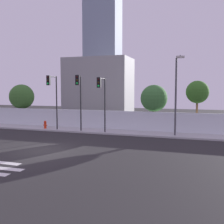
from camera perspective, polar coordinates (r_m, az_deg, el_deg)
The scene contains 13 objects.
ground_plane at distance 18.30m, azimuth -14.89°, elevation -8.07°, with size 80.00×80.00×0.00m, color #282727.
sidewalk at distance 25.41m, azimuth -4.73°, elevation -4.08°, with size 36.00×2.40×0.15m, color #B5B5B5.
perimeter_wall at distance 26.46m, azimuth -3.66°, elevation -1.57°, with size 36.00×0.18×1.80m, color silver.
traffic_light_left at distance 25.41m, azimuth -12.84°, elevation 4.51°, with size 0.35×1.55×5.19m.
traffic_light_center at distance 23.19m, azimuth -2.24°, elevation 4.20°, with size 0.35×1.62×4.95m.
traffic_light_right at distance 24.14m, azimuth -7.21°, elevation 4.56°, with size 0.51×1.48×5.19m.
street_lamp_curbside at distance 22.43m, azimuth 13.85°, elevation 4.77°, with size 0.82×2.07×6.53m.
fire_hydrant at distance 27.04m, azimuth -14.35°, elevation -2.61°, with size 0.44×0.26×0.78m.
roadside_tree_leftmost at distance 31.76m, azimuth -19.07°, elevation 3.18°, with size 2.80×2.80×4.62m.
roadside_tree_midleft at distance 25.61m, azimuth 9.13°, elevation 2.96°, with size 2.59×2.59×4.50m.
roadside_tree_midright at distance 25.27m, azimuth 18.12°, elevation 4.11°, with size 2.07×2.07×4.86m.
low_building_distant at distance 41.15m, azimuth -2.90°, elevation 5.48°, with size 10.01×6.00×8.82m, color gray.
tower_on_skyline at distance 54.14m, azimuth -2.01°, elevation 12.50°, with size 6.71×5.00×22.22m, color gray.
Camera 1 is at (9.80, -14.89, 4.11)m, focal length 41.96 mm.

